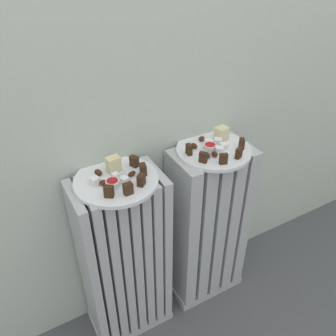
% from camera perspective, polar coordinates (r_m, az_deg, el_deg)
% --- Properties ---
extents(radiator_left, '(0.29, 0.17, 0.67)m').
position_cam_1_polar(radiator_left, '(1.26, -7.06, -14.69)').
color(radiator_left, '#B2B2B7').
rests_on(radiator_left, ground_plane).
extents(radiator_right, '(0.29, 0.17, 0.67)m').
position_cam_1_polar(radiator_right, '(1.38, 6.35, -9.44)').
color(radiator_right, '#B2B2B7').
rests_on(radiator_right, ground_plane).
extents(plate_left, '(0.25, 0.25, 0.01)m').
position_cam_1_polar(plate_left, '(1.03, -8.42, -2.00)').
color(plate_left, white).
rests_on(plate_left, radiator_left).
extents(plate_right, '(0.25, 0.25, 0.01)m').
position_cam_1_polar(plate_right, '(1.16, 7.43, 2.90)').
color(plate_right, white).
rests_on(plate_right, radiator_right).
extents(dark_cake_slice_left_0, '(0.03, 0.03, 0.03)m').
position_cam_1_polar(dark_cake_slice_left_0, '(0.95, -9.58, -3.77)').
color(dark_cake_slice_left_0, '#382114').
rests_on(dark_cake_slice_left_0, plate_left).
extents(dark_cake_slice_left_1, '(0.03, 0.02, 0.03)m').
position_cam_1_polar(dark_cake_slice_left_1, '(0.95, -6.50, -3.37)').
color(dark_cake_slice_left_1, '#382114').
rests_on(dark_cake_slice_left_1, plate_left).
extents(dark_cake_slice_left_2, '(0.03, 0.03, 0.03)m').
position_cam_1_polar(dark_cake_slice_left_2, '(0.98, -4.38, -1.95)').
color(dark_cake_slice_left_2, '#382114').
rests_on(dark_cake_slice_left_2, plate_left).
extents(dark_cake_slice_left_3, '(0.02, 0.03, 0.03)m').
position_cam_1_polar(dark_cake_slice_left_3, '(1.02, -4.07, -0.23)').
color(dark_cake_slice_left_3, '#382114').
rests_on(dark_cake_slice_left_3, plate_left).
extents(dark_cake_slice_left_4, '(0.03, 0.03, 0.03)m').
position_cam_1_polar(dark_cake_slice_left_4, '(1.06, -5.51, 1.08)').
color(dark_cake_slice_left_4, '#382114').
rests_on(dark_cake_slice_left_4, plate_left).
extents(marble_cake_slice_left_0, '(0.04, 0.03, 0.05)m').
position_cam_1_polar(marble_cake_slice_left_0, '(1.04, -8.85, 0.57)').
color(marble_cake_slice_left_0, beige).
rests_on(marble_cake_slice_left_0, plate_left).
extents(turkish_delight_left_0, '(0.03, 0.03, 0.02)m').
position_cam_1_polar(turkish_delight_left_0, '(1.00, -11.81, -2.10)').
color(turkish_delight_left_0, white).
rests_on(turkish_delight_left_0, plate_left).
extents(turkish_delight_left_1, '(0.02, 0.02, 0.02)m').
position_cam_1_polar(turkish_delight_left_1, '(1.02, -8.56, -1.30)').
color(turkish_delight_left_1, white).
rests_on(turkish_delight_left_1, plate_left).
extents(turkish_delight_left_2, '(0.03, 0.03, 0.02)m').
position_cam_1_polar(turkish_delight_left_2, '(0.99, -7.02, -2.04)').
color(turkish_delight_left_2, white).
rests_on(turkish_delight_left_2, plate_left).
extents(medjool_date_left_0, '(0.03, 0.02, 0.02)m').
position_cam_1_polar(medjool_date_left_0, '(1.00, -10.41, -2.35)').
color(medjool_date_left_0, '#3D1E0F').
rests_on(medjool_date_left_0, plate_left).
extents(medjool_date_left_1, '(0.03, 0.02, 0.01)m').
position_cam_1_polar(medjool_date_left_1, '(1.02, -5.93, -0.96)').
color(medjool_date_left_1, '#3D1E0F').
rests_on(medjool_date_left_1, plate_left).
extents(medjool_date_left_2, '(0.03, 0.03, 0.02)m').
position_cam_1_polar(medjool_date_left_2, '(1.04, -11.29, -0.70)').
color(medjool_date_left_2, '#3D1E0F').
rests_on(medjool_date_left_2, plate_left).
extents(jam_bowl_left, '(0.04, 0.04, 0.02)m').
position_cam_1_polar(jam_bowl_left, '(0.98, -9.00, -2.51)').
color(jam_bowl_left, white).
rests_on(jam_bowl_left, plate_left).
extents(dark_cake_slice_right_0, '(0.02, 0.03, 0.03)m').
position_cam_1_polar(dark_cake_slice_right_0, '(1.11, 3.44, 3.02)').
color(dark_cake_slice_right_0, '#382114').
rests_on(dark_cake_slice_right_0, plate_right).
extents(dark_cake_slice_right_1, '(0.02, 0.03, 0.03)m').
position_cam_1_polar(dark_cake_slice_right_1, '(1.08, 5.74, 1.74)').
color(dark_cake_slice_right_1, '#382114').
rests_on(dark_cake_slice_right_1, plate_right).
extents(dark_cake_slice_right_2, '(0.03, 0.02, 0.03)m').
position_cam_1_polar(dark_cake_slice_right_2, '(1.08, 9.00, 1.48)').
color(dark_cake_slice_right_2, '#382114').
rests_on(dark_cake_slice_right_2, plate_right).
extents(dark_cake_slice_right_3, '(0.03, 0.02, 0.03)m').
position_cam_1_polar(dark_cake_slice_right_3, '(1.12, 11.44, 2.37)').
color(dark_cake_slice_right_3, '#382114').
rests_on(dark_cake_slice_right_3, plate_right).
extents(dark_cake_slice_right_4, '(0.02, 0.03, 0.03)m').
position_cam_1_polar(dark_cake_slice_right_4, '(1.17, 11.90, 3.90)').
color(dark_cake_slice_right_4, '#382114').
rests_on(dark_cake_slice_right_4, plate_right).
extents(marble_cake_slice_right_0, '(0.05, 0.04, 0.05)m').
position_cam_1_polar(marble_cake_slice_right_0, '(1.20, 8.68, 5.50)').
color(marble_cake_slice_right_0, beige).
rests_on(marble_cake_slice_right_0, plate_right).
extents(turkish_delight_right_0, '(0.03, 0.03, 0.02)m').
position_cam_1_polar(turkish_delight_right_0, '(1.13, 8.34, 2.87)').
color(turkish_delight_right_0, white).
rests_on(turkish_delight_right_0, plate_right).
extents(turkish_delight_right_1, '(0.03, 0.03, 0.02)m').
position_cam_1_polar(turkish_delight_right_1, '(1.16, 6.59, 4.01)').
color(turkish_delight_right_1, white).
rests_on(turkish_delight_right_1, plate_right).
extents(turkish_delight_right_2, '(0.03, 0.03, 0.02)m').
position_cam_1_polar(turkish_delight_right_2, '(1.17, 8.08, 4.20)').
color(turkish_delight_right_2, white).
rests_on(turkish_delight_right_2, plate_right).
extents(turkish_delight_right_3, '(0.02, 0.02, 0.02)m').
position_cam_1_polar(turkish_delight_right_3, '(1.15, 9.00, 3.48)').
color(turkish_delight_right_3, white).
rests_on(turkish_delight_right_3, plate_right).
extents(medjool_date_right_0, '(0.02, 0.03, 0.02)m').
position_cam_1_polar(medjool_date_right_0, '(1.15, 4.26, 3.63)').
color(medjool_date_right_0, '#3D1E0F').
rests_on(medjool_date_right_0, plate_right).
extents(medjool_date_right_1, '(0.02, 0.03, 0.02)m').
position_cam_1_polar(medjool_date_right_1, '(1.11, 6.31, 2.04)').
color(medjool_date_right_1, '#3D1E0F').
rests_on(medjool_date_right_1, plate_right).
extents(medjool_date_right_2, '(0.02, 0.02, 0.02)m').
position_cam_1_polar(medjool_date_right_2, '(1.11, 7.59, 2.22)').
color(medjool_date_right_2, '#3D1E0F').
rests_on(medjool_date_right_2, plate_right).
extents(medjool_date_right_3, '(0.02, 0.02, 0.02)m').
position_cam_1_polar(medjool_date_right_3, '(1.19, 5.51, 4.76)').
color(medjool_date_right_3, '#3D1E0F').
rests_on(medjool_date_right_3, plate_right).
extents(jam_bowl_right, '(0.04, 0.04, 0.03)m').
position_cam_1_polar(jam_bowl_right, '(1.13, 6.82, 3.32)').
color(jam_bowl_right, white).
rests_on(jam_bowl_right, plate_right).
extents(fork, '(0.04, 0.10, 0.00)m').
position_cam_1_polar(fork, '(1.02, -7.26, -1.62)').
color(fork, silver).
rests_on(fork, plate_left).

